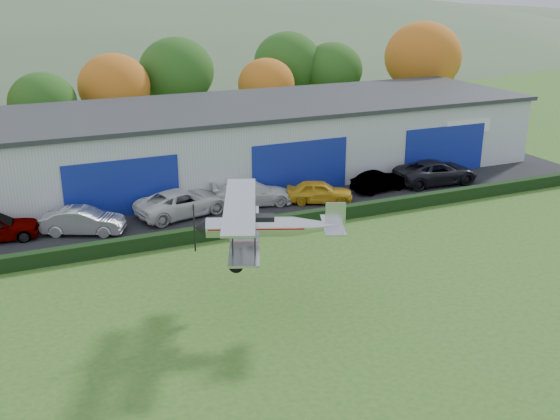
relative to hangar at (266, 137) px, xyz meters
name	(u,v)px	position (x,y,z in m)	size (l,w,h in m)	color
ground	(431,376)	(-5.00, -27.98, -2.66)	(300.00, 300.00, 0.00)	#2D611E
apron	(279,200)	(-2.00, -6.98, -2.63)	(48.00, 9.00, 0.05)	black
hedge	(311,217)	(-2.00, -11.78, -2.26)	(46.00, 0.60, 0.80)	black
hangar	(266,137)	(0.00, 0.00, 0.00)	(40.60, 12.60, 5.30)	#B2B7BC
tree_belt	(168,79)	(-4.15, 12.64, 2.95)	(75.70, 13.22, 10.12)	#3D2614
distant_hills	(40,106)	(-9.38, 112.02, -15.70)	(430.00, 196.00, 56.00)	#4C6642
car_1	(83,221)	(-14.72, -8.13, -1.84)	(1.61, 4.63, 1.53)	silver
car_2	(183,203)	(-8.65, -7.37, -1.79)	(2.72, 5.89, 1.64)	silver
car_3	(252,193)	(-3.96, -7.17, -1.84)	(2.14, 5.27, 1.53)	silver
car_4	(319,192)	(0.20, -8.56, -1.87)	(1.74, 4.33, 1.47)	gold
car_5	(380,181)	(5.17, -8.02, -1.92)	(1.45, 4.17, 1.37)	gray
car_6	(436,172)	(9.79, -8.09, -1.77)	(2.78, 6.04, 1.68)	black
biplane	(263,225)	(-8.63, -20.46, 1.26)	(6.54, 7.35, 2.79)	silver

